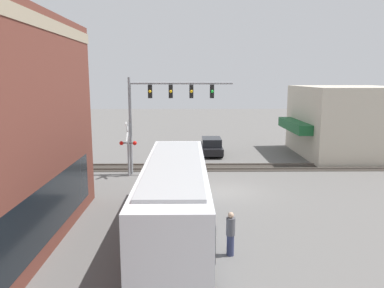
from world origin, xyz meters
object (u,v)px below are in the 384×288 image
object	(u,v)px
crossing_signal	(128,143)
parked_car_black	(211,147)
city_bus	(175,195)
pedestrian_near_bus	(231,233)

from	to	relation	value
crossing_signal	parked_car_black	xyz separation A→B (m)	(7.15, -6.09, -1.60)
city_bus	crossing_signal	bearing A→B (deg)	19.65
city_bus	parked_car_black	size ratio (longest dim) A/B	2.70
city_bus	crossing_signal	world-z (taller)	crossing_signal
city_bus	parked_car_black	distance (m)	17.17
crossing_signal	pedestrian_near_bus	distance (m)	13.06
parked_car_black	pedestrian_near_bus	distance (m)	18.85
city_bus	crossing_signal	distance (m)	10.40
parked_car_black	crossing_signal	bearing A→B (deg)	139.55
city_bus	pedestrian_near_bus	size ratio (longest dim) A/B	6.75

